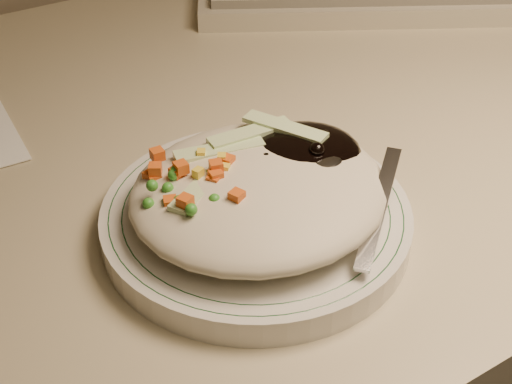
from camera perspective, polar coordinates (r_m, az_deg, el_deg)
desk at (r=0.80m, az=-2.98°, el=-6.41°), size 1.40×0.70×0.74m
plate at (r=0.54m, az=-0.00°, el=-2.21°), size 0.23×0.23×0.02m
plate_rim at (r=0.53m, az=-0.00°, el=-1.38°), size 0.22×0.22×0.00m
meal at (r=0.52m, az=0.44°, el=0.60°), size 0.20×0.19×0.05m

